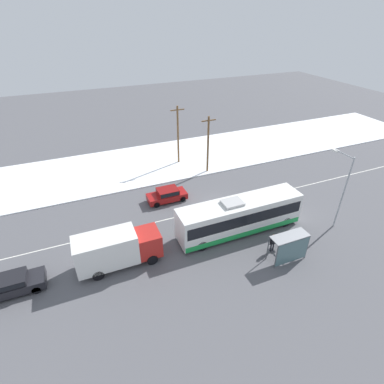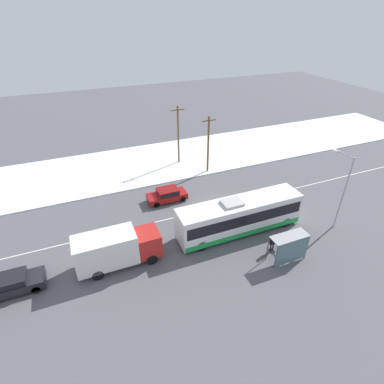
{
  "view_description": "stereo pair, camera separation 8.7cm",
  "coord_description": "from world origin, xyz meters",
  "px_view_note": "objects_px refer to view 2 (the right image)",
  "views": [
    {
      "loc": [
        -12.37,
        -22.85,
        17.84
      ],
      "look_at": [
        -2.15,
        1.71,
        1.4
      ],
      "focal_mm": 28.0,
      "sensor_mm": 36.0,
      "label": 1
    },
    {
      "loc": [
        -12.29,
        -22.88,
        17.84
      ],
      "look_at": [
        -2.15,
        1.71,
        1.4
      ],
      "focal_mm": 28.0,
      "sensor_mm": 36.0,
      "label": 2
    }
  ],
  "objects_px": {
    "streetlamp": "(342,183)",
    "box_truck": "(116,248)",
    "parked_car_near_truck": "(12,283)",
    "pedestrian_at_stop": "(273,241)",
    "utility_pole_snowlot": "(178,134)",
    "utility_pole_roadside": "(208,144)",
    "city_bus": "(239,216)",
    "sedan_car": "(167,194)",
    "bus_shelter": "(291,245)"
  },
  "relations": [
    {
      "from": "city_bus",
      "to": "box_truck",
      "type": "distance_m",
      "value": 11.16
    },
    {
      "from": "sedan_car",
      "to": "bus_shelter",
      "type": "height_order",
      "value": "bus_shelter"
    },
    {
      "from": "streetlamp",
      "to": "utility_pole_snowlot",
      "type": "distance_m",
      "value": 20.22
    },
    {
      "from": "sedan_car",
      "to": "utility_pole_roadside",
      "type": "relative_size",
      "value": 0.59
    },
    {
      "from": "box_truck",
      "to": "utility_pole_snowlot",
      "type": "xyz_separation_m",
      "value": [
        11.05,
        15.73,
        2.31
      ]
    },
    {
      "from": "utility_pole_roadside",
      "to": "utility_pole_snowlot",
      "type": "bearing_deg",
      "value": 122.3
    },
    {
      "from": "utility_pole_snowlot",
      "to": "sedan_car",
      "type": "bearing_deg",
      "value": -117.86
    },
    {
      "from": "utility_pole_roadside",
      "to": "utility_pole_snowlot",
      "type": "relative_size",
      "value": 0.94
    },
    {
      "from": "parked_car_near_truck",
      "to": "utility_pole_roadside",
      "type": "distance_m",
      "value": 24.31
    },
    {
      "from": "box_truck",
      "to": "utility_pole_snowlot",
      "type": "distance_m",
      "value": 19.36
    },
    {
      "from": "box_truck",
      "to": "utility_pole_roadside",
      "type": "relative_size",
      "value": 0.93
    },
    {
      "from": "box_truck",
      "to": "parked_car_near_truck",
      "type": "bearing_deg",
      "value": 178.62
    },
    {
      "from": "sedan_car",
      "to": "parked_car_near_truck",
      "type": "bearing_deg",
      "value": 26.95
    },
    {
      "from": "pedestrian_at_stop",
      "to": "sedan_car",
      "type": "bearing_deg",
      "value": 117.78
    },
    {
      "from": "pedestrian_at_stop",
      "to": "utility_pole_roadside",
      "type": "xyz_separation_m",
      "value": [
        1.07,
        15.34,
        2.7
      ]
    },
    {
      "from": "city_bus",
      "to": "streetlamp",
      "type": "height_order",
      "value": "streetlamp"
    },
    {
      "from": "box_truck",
      "to": "utility_pole_snowlot",
      "type": "relative_size",
      "value": 0.87
    },
    {
      "from": "parked_car_near_truck",
      "to": "streetlamp",
      "type": "height_order",
      "value": "streetlamp"
    },
    {
      "from": "bus_shelter",
      "to": "streetlamp",
      "type": "distance_m",
      "value": 7.93
    },
    {
      "from": "pedestrian_at_stop",
      "to": "utility_pole_snowlot",
      "type": "height_order",
      "value": "utility_pole_snowlot"
    },
    {
      "from": "pedestrian_at_stop",
      "to": "box_truck",
      "type": "bearing_deg",
      "value": 164.41
    },
    {
      "from": "pedestrian_at_stop",
      "to": "city_bus",
      "type": "bearing_deg",
      "value": 109.73
    },
    {
      "from": "sedan_car",
      "to": "utility_pole_snowlot",
      "type": "relative_size",
      "value": 0.55
    },
    {
      "from": "streetlamp",
      "to": "box_truck",
      "type": "bearing_deg",
      "value": 173.02
    },
    {
      "from": "utility_pole_snowlot",
      "to": "city_bus",
      "type": "bearing_deg",
      "value": -89.59
    },
    {
      "from": "box_truck",
      "to": "sedan_car",
      "type": "relative_size",
      "value": 1.58
    },
    {
      "from": "city_bus",
      "to": "utility_pole_roadside",
      "type": "relative_size",
      "value": 1.64
    },
    {
      "from": "streetlamp",
      "to": "utility_pole_roadside",
      "type": "height_order",
      "value": "streetlamp"
    },
    {
      "from": "pedestrian_at_stop",
      "to": "utility_pole_snowlot",
      "type": "bearing_deg",
      "value": 94.07
    },
    {
      "from": "city_bus",
      "to": "sedan_car",
      "type": "relative_size",
      "value": 2.8
    },
    {
      "from": "box_truck",
      "to": "sedan_car",
      "type": "distance_m",
      "value": 10.04
    },
    {
      "from": "streetlamp",
      "to": "parked_car_near_truck",
      "type": "bearing_deg",
      "value": 174.56
    },
    {
      "from": "city_bus",
      "to": "bus_shelter",
      "type": "xyz_separation_m",
      "value": [
        1.79,
        -4.98,
        -0.01
      ]
    },
    {
      "from": "bus_shelter",
      "to": "utility_pole_snowlot",
      "type": "relative_size",
      "value": 0.41
    },
    {
      "from": "sedan_car",
      "to": "pedestrian_at_stop",
      "type": "bearing_deg",
      "value": 117.78
    },
    {
      "from": "city_bus",
      "to": "bus_shelter",
      "type": "bearing_deg",
      "value": -70.22
    },
    {
      "from": "streetlamp",
      "to": "utility_pole_snowlot",
      "type": "bearing_deg",
      "value": 115.98
    },
    {
      "from": "utility_pole_roadside",
      "to": "streetlamp",
      "type": "bearing_deg",
      "value": -65.86
    },
    {
      "from": "sedan_car",
      "to": "utility_pole_roadside",
      "type": "distance_m",
      "value": 8.66
    },
    {
      "from": "utility_pole_roadside",
      "to": "bus_shelter",
      "type": "bearing_deg",
      "value": -91.83
    },
    {
      "from": "box_truck",
      "to": "sedan_car",
      "type": "height_order",
      "value": "box_truck"
    },
    {
      "from": "box_truck",
      "to": "streetlamp",
      "type": "relative_size",
      "value": 0.92
    },
    {
      "from": "city_bus",
      "to": "pedestrian_at_stop",
      "type": "distance_m",
      "value": 3.77
    },
    {
      "from": "city_bus",
      "to": "streetlamp",
      "type": "bearing_deg",
      "value": -15.78
    },
    {
      "from": "parked_car_near_truck",
      "to": "pedestrian_at_stop",
      "type": "distance_m",
      "value": 20.36
    },
    {
      "from": "city_bus",
      "to": "streetlamp",
      "type": "relative_size",
      "value": 1.62
    },
    {
      "from": "parked_car_near_truck",
      "to": "utility_pole_roadside",
      "type": "height_order",
      "value": "utility_pole_roadside"
    },
    {
      "from": "sedan_car",
      "to": "parked_car_near_truck",
      "type": "xyz_separation_m",
      "value": [
        -14.28,
        -7.26,
        0.0
      ]
    },
    {
      "from": "sedan_car",
      "to": "utility_pole_roadside",
      "type": "xyz_separation_m",
      "value": [
        6.82,
        4.43,
        2.99
      ]
    },
    {
      "from": "city_bus",
      "to": "streetlamp",
      "type": "distance_m",
      "value": 9.53
    }
  ]
}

